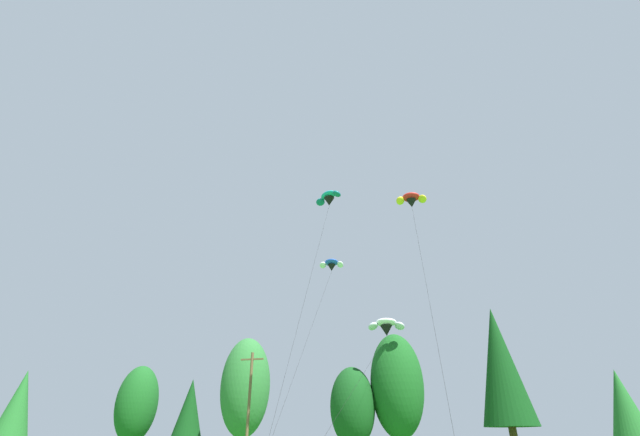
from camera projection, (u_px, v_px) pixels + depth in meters
The scene contains 13 objects.
treeline_tree_a at pixel (18, 405), 49.06m from camera, with size 3.81×3.81×10.05m.
treeline_tree_b at pixel (137, 404), 49.73m from camera, with size 4.67×4.67×10.62m.
treeline_tree_c at pixel (189, 411), 48.58m from camera, with size 3.59×3.59×9.03m.
treeline_tree_d at pixel (245, 386), 46.75m from camera, with size 5.31×5.31×13.01m.
treeline_tree_e at pixel (353, 407), 41.05m from camera, with size 4.26×4.26×9.12m.
treeline_tree_f at pixel (397, 385), 41.97m from camera, with size 5.13×5.13×12.33m.
treeline_tree_g at pixel (500, 364), 39.97m from camera, with size 4.73×4.73×14.22m.
treeline_tree_h at pixel (625, 407), 38.56m from camera, with size 3.47×3.47×8.52m.
utility_pole at pixel (249, 407), 38.01m from camera, with size 2.20×0.26×9.93m.
parafoil_kite_high_teal at pixel (329, 198), 38.89m from camera, with size 3.71×9.03×21.56m.
parafoil_kite_mid_white at pixel (386, 326), 42.13m from camera, with size 4.58×21.41×11.82m.
parafoil_kite_far_red_yellow at pixel (411, 200), 32.95m from camera, with size 2.51×9.25×18.00m.
parafoil_kite_low_blue_white at pixel (331, 265), 46.56m from camera, with size 2.79×18.36×19.03m.
Camera 1 is at (4.66, 5.21, 2.54)m, focal length 24.18 mm.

